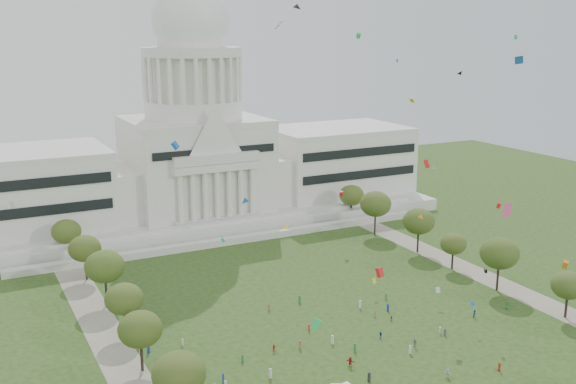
% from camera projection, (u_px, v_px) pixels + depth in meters
% --- Properties ---
extents(ground, '(400.00, 400.00, 0.00)m').
position_uv_depth(ground, '(391.00, 358.00, 132.48)').
color(ground, '#284319').
rests_on(ground, ground).
extents(capitol, '(160.00, 64.50, 91.30)m').
position_uv_depth(capitol, '(196.00, 154.00, 225.68)').
color(capitol, silver).
rests_on(capitol, ground).
extents(path_left, '(8.00, 160.00, 0.04)m').
position_uv_depth(path_left, '(112.00, 346.00, 137.38)').
color(path_left, gray).
rests_on(path_left, ground).
extents(path_right, '(8.00, 160.00, 0.04)m').
position_uv_depth(path_right, '(474.00, 272.00, 179.58)').
color(path_right, gray).
rests_on(path_right, ground).
extents(row_tree_l_1, '(8.86, 8.86, 12.59)m').
position_uv_depth(row_tree_l_1, '(179.00, 374.00, 108.43)').
color(row_tree_l_1, black).
rests_on(row_tree_l_1, ground).
extents(row_tree_r_1, '(7.58, 7.58, 10.78)m').
position_uv_depth(row_tree_r_1, '(568.00, 285.00, 149.48)').
color(row_tree_r_1, black).
rests_on(row_tree_r_1, ground).
extents(row_tree_l_2, '(8.42, 8.42, 11.97)m').
position_uv_depth(row_tree_l_2, '(140.00, 329.00, 125.68)').
color(row_tree_l_2, black).
rests_on(row_tree_l_2, ground).
extents(row_tree_r_2, '(9.55, 9.55, 13.58)m').
position_uv_depth(row_tree_r_2, '(500.00, 253.00, 164.73)').
color(row_tree_r_2, black).
rests_on(row_tree_r_2, ground).
extents(row_tree_l_3, '(8.12, 8.12, 11.55)m').
position_uv_depth(row_tree_l_3, '(124.00, 299.00, 140.56)').
color(row_tree_l_3, black).
rests_on(row_tree_l_3, ground).
extents(row_tree_r_3, '(7.01, 7.01, 9.98)m').
position_uv_depth(row_tree_r_3, '(453.00, 244.00, 180.22)').
color(row_tree_r_3, black).
rests_on(row_tree_r_3, ground).
extents(row_tree_l_4, '(9.29, 9.29, 13.21)m').
position_uv_depth(row_tree_l_4, '(105.00, 267.00, 156.32)').
color(row_tree_l_4, black).
rests_on(row_tree_l_4, ground).
extents(row_tree_r_4, '(9.19, 9.19, 13.06)m').
position_uv_depth(row_tree_r_4, '(419.00, 221.00, 193.34)').
color(row_tree_r_4, black).
rests_on(row_tree_r_4, ground).
extents(row_tree_l_5, '(8.33, 8.33, 11.85)m').
position_uv_depth(row_tree_l_5, '(85.00, 249.00, 172.17)').
color(row_tree_l_5, black).
rests_on(row_tree_l_5, ground).
extents(row_tree_r_5, '(9.82, 9.82, 13.96)m').
position_uv_depth(row_tree_r_5, '(376.00, 204.00, 210.10)').
color(row_tree_r_5, black).
rests_on(row_tree_r_5, ground).
extents(row_tree_l_6, '(8.19, 8.19, 11.64)m').
position_uv_depth(row_tree_l_6, '(66.00, 232.00, 187.19)').
color(row_tree_l_6, black).
rests_on(row_tree_l_6, ground).
extents(row_tree_r_6, '(8.42, 8.42, 11.97)m').
position_uv_depth(row_tree_r_6, '(352.00, 195.00, 227.06)').
color(row_tree_r_6, black).
rests_on(row_tree_r_6, ground).
extents(person_0, '(1.02, 1.03, 1.80)m').
position_uv_depth(person_0, '(507.00, 305.00, 155.78)').
color(person_0, '#33723F').
rests_on(person_0, ground).
extents(person_2, '(1.02, 0.87, 1.79)m').
position_uv_depth(person_2, '(475.00, 314.00, 151.03)').
color(person_2, navy).
rests_on(person_2, ground).
extents(person_3, '(0.75, 1.26, 1.85)m').
position_uv_depth(person_3, '(415.00, 343.00, 137.02)').
color(person_3, '#4C4C51').
rests_on(person_3, ground).
extents(person_4, '(0.76, 1.02, 1.56)m').
position_uv_depth(person_4, '(381.00, 335.00, 140.85)').
color(person_4, navy).
rests_on(person_4, ground).
extents(person_5, '(1.61, 1.96, 2.00)m').
position_uv_depth(person_5, '(350.00, 362.00, 128.97)').
color(person_5, '#B21E1E').
rests_on(person_5, ground).
extents(person_6, '(0.68, 0.90, 1.66)m').
position_uv_depth(person_6, '(499.00, 367.00, 127.45)').
color(person_6, '#B21E1E').
rests_on(person_6, ground).
extents(person_8, '(0.92, 0.82, 1.60)m').
position_uv_depth(person_8, '(274.00, 348.00, 134.95)').
color(person_8, '#B21E1E').
rests_on(person_8, ground).
extents(person_9, '(1.06, 1.01, 1.50)m').
position_uv_depth(person_9, '(440.00, 330.00, 143.20)').
color(person_9, silver).
rests_on(person_9, ground).
extents(person_10, '(0.63, 0.87, 1.34)m').
position_uv_depth(person_10, '(391.00, 318.00, 149.33)').
color(person_10, '#994C8C').
rests_on(person_10, ground).
extents(person_11, '(1.58, 1.58, 1.73)m').
position_uv_depth(person_11, '(447.00, 373.00, 125.03)').
color(person_11, silver).
rests_on(person_11, ground).
extents(distant_crowd, '(58.69, 40.51, 1.95)m').
position_uv_depth(distant_crowd, '(296.00, 343.00, 137.09)').
color(distant_crowd, navy).
rests_on(distant_crowd, ground).
extents(kite_swarm, '(82.12, 101.36, 65.02)m').
position_uv_depth(kite_swarm, '(385.00, 189.00, 136.01)').
color(kite_swarm, blue).
rests_on(kite_swarm, ground).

